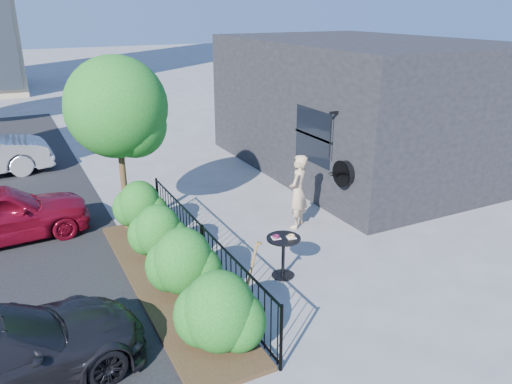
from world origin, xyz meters
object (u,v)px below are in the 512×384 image
shovel (248,282)px  woman (298,192)px  cafe_table (283,250)px  patio_tree (120,113)px

shovel → woman: bearing=45.6°
cafe_table → shovel: bearing=-145.9°
patio_tree → shovel: bearing=-76.9°
cafe_table → woman: woman is taller
patio_tree → cafe_table: (2.11, -3.44, -2.19)m
shovel → cafe_table: bearing=34.1°
woman → shovel: woman is taller
cafe_table → shovel: 1.36m
cafe_table → shovel: (-1.12, -0.76, 0.00)m
patio_tree → shovel: size_ratio=3.03×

